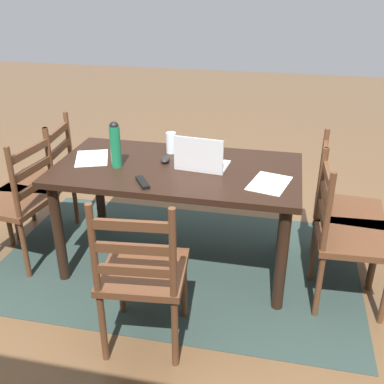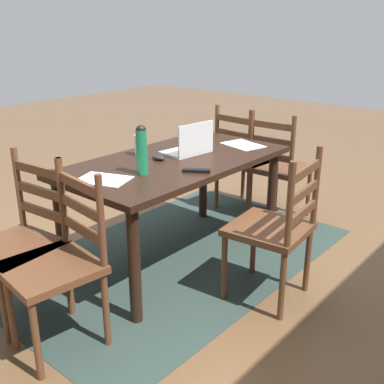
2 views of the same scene
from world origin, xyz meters
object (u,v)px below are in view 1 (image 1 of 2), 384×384
(chair_right_far, at_px, (19,201))
(chair_left_far, at_px, (347,236))
(drinking_glass, at_px, (171,143))
(tv_remote, at_px, (143,182))
(water_bottle, at_px, (115,144))
(computer_mouse, at_px, (165,160))
(chair_left_near, at_px, (342,210))
(chair_far_head, at_px, (142,274))
(dining_table, at_px, (177,180))
(laptop, at_px, (201,160))
(chair_right_near, at_px, (44,181))

(chair_right_far, relative_size, chair_left_far, 1.00)
(drinking_glass, height_order, tv_remote, drinking_glass)
(chair_left_far, bearing_deg, tv_remote, 5.98)
(water_bottle, xyz_separation_m, computer_mouse, (-0.29, -0.14, -0.14))
(chair_left_near, height_order, computer_mouse, chair_left_near)
(chair_far_head, height_order, drinking_glass, chair_far_head)
(chair_right_far, bearing_deg, chair_left_near, -170.97)
(dining_table, distance_m, water_bottle, 0.46)
(chair_left_near, xyz_separation_m, laptop, (0.93, 0.17, 0.34))
(chair_far_head, height_order, water_bottle, water_bottle)
(laptop, bearing_deg, water_bottle, 8.76)
(laptop, height_order, water_bottle, water_bottle)
(tv_remote, bearing_deg, chair_right_near, -59.88)
(chair_far_head, xyz_separation_m, computer_mouse, (0.10, -0.86, 0.30))
(dining_table, bearing_deg, computer_mouse, -34.72)
(chair_left_far, bearing_deg, water_bottle, -3.64)
(dining_table, xyz_separation_m, chair_left_near, (-1.09, -0.17, -0.19))
(chair_far_head, bearing_deg, tv_remote, -74.03)
(laptop, bearing_deg, dining_table, 2.22)
(drinking_glass, bearing_deg, chair_right_far, 22.84)
(chair_right_near, distance_m, chair_left_far, 2.20)
(chair_right_near, xyz_separation_m, water_bottle, (-0.70, 0.25, 0.44))
(chair_left_far, relative_size, computer_mouse, 9.50)
(chair_right_far, xyz_separation_m, tv_remote, (-0.95, 0.12, 0.29))
(chair_far_head, distance_m, water_bottle, 0.92)
(water_bottle, distance_m, computer_mouse, 0.35)
(tv_remote, bearing_deg, chair_right_far, -41.00)
(chair_left_near, distance_m, tv_remote, 1.34)
(chair_right_far, relative_size, drinking_glass, 6.52)
(laptop, bearing_deg, chair_left_near, -169.88)
(chair_right_far, xyz_separation_m, chair_left_near, (-2.17, -0.34, 0.00))
(chair_right_far, bearing_deg, dining_table, -170.92)
(chair_left_near, bearing_deg, tv_remote, 21.03)
(dining_table, bearing_deg, chair_left_far, 171.08)
(laptop, bearing_deg, chair_left_far, 169.21)
(chair_left_far, height_order, computer_mouse, chair_left_far)
(chair_far_head, height_order, chair_right_far, same)
(laptop, bearing_deg, chair_far_head, 79.03)
(chair_right_far, bearing_deg, chair_left_far, -179.92)
(drinking_glass, bearing_deg, laptop, 137.64)
(chair_left_far, height_order, drinking_glass, chair_left_far)
(drinking_glass, distance_m, computer_mouse, 0.18)
(chair_left_near, xyz_separation_m, drinking_glass, (1.18, -0.07, 0.36))
(water_bottle, bearing_deg, chair_left_far, 176.36)
(chair_right_near, bearing_deg, laptop, 172.40)
(chair_left_near, distance_m, computer_mouse, 1.22)
(water_bottle, distance_m, drinking_glass, 0.43)
(chair_right_near, height_order, computer_mouse, chair_right_near)
(laptop, bearing_deg, drinking_glass, -42.36)
(chair_far_head, height_order, chair_left_far, same)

